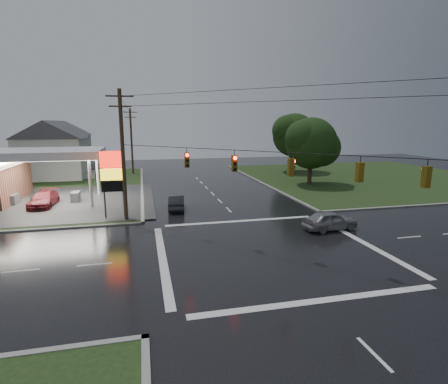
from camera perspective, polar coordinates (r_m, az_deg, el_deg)
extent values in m
plane|color=black|center=(23.78, 7.30, -9.28)|extent=(120.00, 120.00, 0.00)
cube|color=black|center=(58.41, 22.51, 2.30)|extent=(36.00, 36.00, 0.08)
cube|color=#2D2D2D|center=(41.46, -29.82, -1.66)|extent=(26.00, 18.00, 0.02)
cylinder|color=silver|center=(36.62, -20.97, 1.41)|extent=(0.30, 0.30, 5.00)
cylinder|color=silver|center=(44.81, -32.73, 2.05)|extent=(0.30, 0.30, 5.00)
cylinder|color=silver|center=(42.51, -19.94, 2.76)|extent=(0.30, 0.30, 5.00)
cube|color=silver|center=(40.20, -27.79, 5.56)|extent=(12.00, 8.00, 0.80)
cube|color=white|center=(40.24, -27.74, 4.97)|extent=(11.40, 7.40, 0.04)
cube|color=#59595E|center=(41.67, -31.19, -1.09)|extent=(0.80, 1.60, 1.10)
cube|color=#59595E|center=(40.20, -23.05, -0.75)|extent=(0.80, 1.60, 1.10)
cylinder|color=#59595E|center=(31.93, -19.05, 1.09)|extent=(0.16, 0.16, 6.00)
cylinder|color=#59595E|center=(31.80, -16.18, 1.22)|extent=(0.16, 0.16, 6.00)
cube|color=red|center=(31.56, -17.86, 5.09)|extent=(2.00, 0.35, 1.40)
cube|color=yellow|center=(31.72, -17.72, 2.76)|extent=(2.00, 0.35, 1.00)
cube|color=black|center=(31.87, -17.61, 0.98)|extent=(2.00, 0.35, 1.00)
cylinder|color=#382619|center=(30.47, -16.15, 5.55)|extent=(0.32, 0.32, 11.00)
cube|color=#382619|center=(30.41, -16.68, 14.77)|extent=(2.20, 0.12, 0.12)
cube|color=#382619|center=(30.37, -16.59, 13.27)|extent=(1.80, 0.12, 0.12)
cylinder|color=#382619|center=(58.90, -14.86, 7.96)|extent=(0.32, 0.32, 10.50)
cube|color=#382619|center=(58.84, -15.09, 12.48)|extent=(2.20, 0.12, 0.12)
cube|color=#382619|center=(58.83, -15.05, 11.70)|extent=(1.80, 0.12, 0.12)
cube|color=#59470C|center=(25.90, -6.07, 5.21)|extent=(0.34, 0.34, 1.10)
cylinder|color=#FF0C07|center=(25.66, -6.03, 6.01)|extent=(0.22, 0.08, 0.22)
cube|color=#59470C|center=(23.65, 1.70, 4.69)|extent=(0.34, 0.34, 1.10)
cylinder|color=#FF0C07|center=(23.42, 1.83, 5.56)|extent=(0.22, 0.08, 0.22)
cube|color=#59470C|center=(21.93, 10.87, 3.97)|extent=(0.34, 0.34, 1.10)
cylinder|color=#FF0C07|center=(21.97, 11.39, 4.96)|extent=(0.08, 0.22, 0.22)
cube|color=#59470C|center=(20.85, 21.27, 3.02)|extent=(0.34, 0.34, 1.10)
cylinder|color=#FF0C07|center=(20.97, 21.04, 4.13)|extent=(0.22, 0.08, 0.22)
cube|color=#59470C|center=(20.52, 30.13, 2.14)|extent=(0.34, 0.34, 1.10)
cylinder|color=#FF0C07|center=(20.62, 29.86, 3.27)|extent=(0.22, 0.08, 0.22)
cube|color=silver|center=(58.52, -26.15, 4.95)|extent=(9.00, 8.00, 6.00)
cube|color=gray|center=(57.87, -20.81, 2.71)|extent=(1.60, 4.80, 0.80)
cube|color=silver|center=(70.42, -24.83, 5.95)|extent=(9.00, 8.00, 6.00)
cube|color=gray|center=(69.81, -20.39, 4.10)|extent=(1.60, 4.80, 0.80)
cylinder|color=black|center=(48.45, 13.86, 4.11)|extent=(0.56, 0.56, 5.04)
sphere|color=black|center=(48.18, 14.03, 7.72)|extent=(6.80, 6.80, 6.80)
sphere|color=black|center=(49.28, 15.61, 6.98)|extent=(5.10, 5.10, 5.10)
sphere|color=black|center=(47.18, 12.81, 8.58)|extent=(4.76, 4.76, 4.76)
cylinder|color=black|center=(60.47, 11.27, 5.87)|extent=(0.56, 0.56, 5.60)
sphere|color=black|center=(60.25, 11.39, 9.08)|extent=(7.20, 7.20, 7.20)
sphere|color=black|center=(61.32, 12.80, 8.41)|extent=(5.40, 5.40, 5.40)
sphere|color=black|center=(59.28, 10.30, 9.87)|extent=(5.04, 5.04, 5.04)
imported|color=#212429|center=(34.28, -7.78, -1.64)|extent=(1.95, 4.40, 1.40)
imported|color=gray|center=(28.82, 16.95, -4.43)|extent=(4.55, 2.24, 1.49)
imported|color=maroon|center=(39.36, -27.37, -1.05)|extent=(2.27, 5.27, 1.51)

